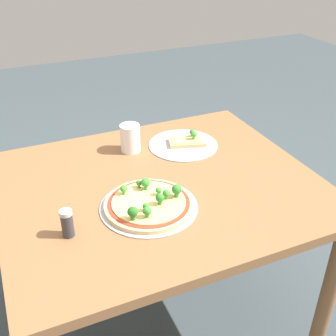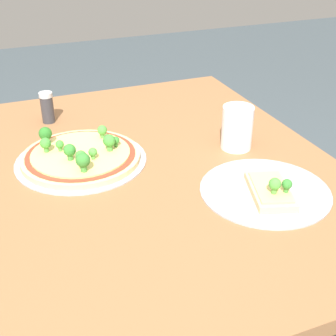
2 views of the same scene
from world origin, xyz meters
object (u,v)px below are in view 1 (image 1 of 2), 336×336
(pizza_tray_whole, at_px, (149,204))
(pizza_tray_slice, at_px, (185,143))
(dining_table, at_px, (160,202))
(drinking_cup, at_px, (130,138))
(condiment_shaker, at_px, (67,223))

(pizza_tray_whole, relative_size, pizza_tray_slice, 1.12)
(dining_table, relative_size, pizza_tray_whole, 3.46)
(dining_table, xyz_separation_m, pizza_tray_whole, (0.09, 0.13, 0.10))
(dining_table, bearing_deg, drinking_cup, -87.25)
(drinking_cup, bearing_deg, pizza_tray_whole, 79.25)
(pizza_tray_whole, xyz_separation_m, condiment_shaker, (0.28, 0.03, 0.03))
(dining_table, bearing_deg, pizza_tray_whole, 54.65)
(dining_table, bearing_deg, condiment_shaker, 23.73)
(drinking_cup, height_order, condiment_shaker, drinking_cup)
(pizza_tray_slice, distance_m, drinking_cup, 0.24)
(dining_table, xyz_separation_m, condiment_shaker, (0.36, 0.16, 0.13))
(pizza_tray_slice, relative_size, condiment_shaker, 3.20)
(pizza_tray_slice, height_order, condiment_shaker, condiment_shaker)
(dining_table, relative_size, pizza_tray_slice, 3.87)
(dining_table, xyz_separation_m, drinking_cup, (0.01, -0.27, 0.15))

